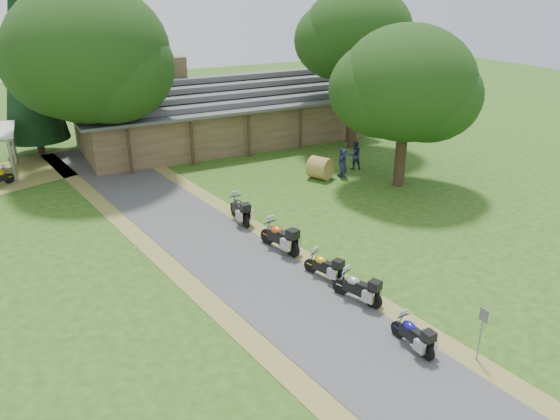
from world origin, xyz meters
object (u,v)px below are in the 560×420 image
motorcycle_row_a (413,333)px  motorcycle_row_b (357,286)px  lodge (223,108)px  motorcycle_row_c (324,265)px  motorcycle_row_e (240,208)px  hay_bale (320,168)px  motorcycle_row_d (280,235)px

motorcycle_row_a → motorcycle_row_b: size_ratio=0.92×
lodge → motorcycle_row_c: (-4.26, -20.96, -1.85)m
lodge → motorcycle_row_a: 26.55m
motorcycle_row_a → motorcycle_row_e: bearing=1.8°
motorcycle_row_a → hay_bale: hay_bale is taller
motorcycle_row_b → motorcycle_row_c: (-0.17, 2.04, -0.04)m
motorcycle_row_b → motorcycle_row_d: size_ratio=0.88×
motorcycle_row_d → hay_bale: size_ratio=1.59×
motorcycle_row_c → hay_bale: bearing=-51.2°
motorcycle_row_c → motorcycle_row_a: bearing=161.1°
motorcycle_row_d → motorcycle_row_c: bearing=173.5°
lodge → motorcycle_row_e: 15.16m
lodge → motorcycle_row_c: lodge is taller
lodge → motorcycle_row_d: 18.63m
lodge → hay_bale: bearing=-79.6°
motorcycle_row_e → motorcycle_row_d: bearing=-172.9°
motorcycle_row_b → motorcycle_row_e: (-0.89, 8.78, 0.06)m
motorcycle_row_c → hay_bale: (6.20, 10.39, 0.07)m
motorcycle_row_a → hay_bale: 16.73m
motorcycle_row_c → hay_bale: 12.10m
motorcycle_row_b → motorcycle_row_e: bearing=-15.9°
motorcycle_row_a → hay_bale: (6.07, 15.59, 0.08)m
motorcycle_row_a → motorcycle_row_c: 5.20m
lodge → motorcycle_row_b: bearing=-100.1°
hay_bale → motorcycle_row_c: bearing=-120.8°
motorcycle_row_a → motorcycle_row_c: motorcycle_row_c is taller
lodge → motorcycle_row_b: 23.42m
hay_bale → motorcycle_row_b: bearing=-115.9°
lodge → motorcycle_row_d: size_ratio=10.05×
motorcycle_row_d → motorcycle_row_e: motorcycle_row_d is taller
motorcycle_row_c → motorcycle_row_e: size_ratio=0.85×
motorcycle_row_d → hay_bale: (6.63, 7.38, -0.06)m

